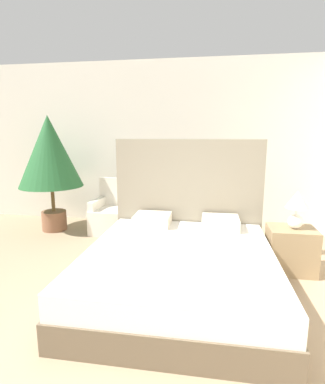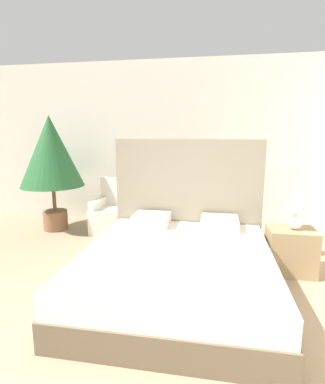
% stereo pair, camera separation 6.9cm
% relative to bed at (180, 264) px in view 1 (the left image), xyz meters
% --- Properties ---
extents(ground_plane, '(16.00, 16.00, 0.00)m').
position_rel_bed_xyz_m(ground_plane, '(-0.41, -1.26, -0.30)').
color(ground_plane, '#9E8466').
extents(wall_back, '(10.00, 0.06, 2.90)m').
position_rel_bed_xyz_m(wall_back, '(-0.41, 2.51, 1.15)').
color(wall_back, silver).
rests_on(wall_back, ground_plane).
extents(bed, '(1.90, 2.10, 1.56)m').
position_rel_bed_xyz_m(bed, '(0.00, 0.00, 0.00)').
color(bed, brown).
rests_on(bed, ground_plane).
extents(armchair_near_window_left, '(0.67, 0.64, 0.88)m').
position_rel_bed_xyz_m(armchair_near_window_left, '(-1.31, 1.78, -0.03)').
color(armchair_near_window_left, silver).
rests_on(armchair_near_window_left, ground_plane).
extents(armchair_near_window_right, '(0.66, 0.63, 0.88)m').
position_rel_bed_xyz_m(armchair_near_window_right, '(-0.30, 1.78, -0.03)').
color(armchair_near_window_right, silver).
rests_on(armchair_near_window_right, ground_plane).
extents(potted_palm, '(1.04, 1.04, 1.93)m').
position_rel_bed_xyz_m(potted_palm, '(-2.35, 1.71, 1.00)').
color(potted_palm, brown).
rests_on(potted_palm, ground_plane).
extents(nightstand, '(0.53, 0.44, 0.54)m').
position_rel_bed_xyz_m(nightstand, '(1.26, 0.67, -0.03)').
color(nightstand, '#937A56').
rests_on(nightstand, ground_plane).
extents(table_lamp, '(0.25, 0.25, 0.45)m').
position_rel_bed_xyz_m(table_lamp, '(1.28, 0.66, 0.52)').
color(table_lamp, white).
rests_on(table_lamp, nightstand).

